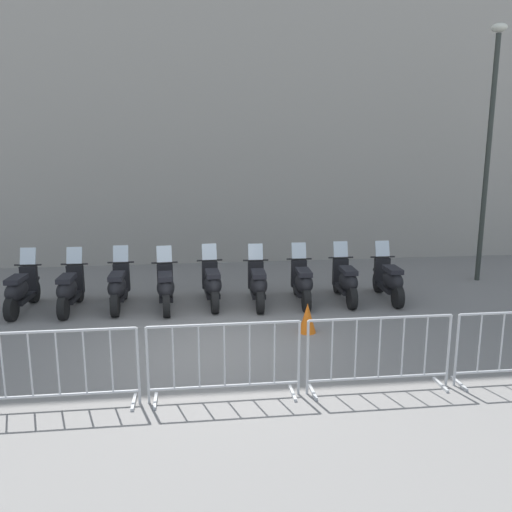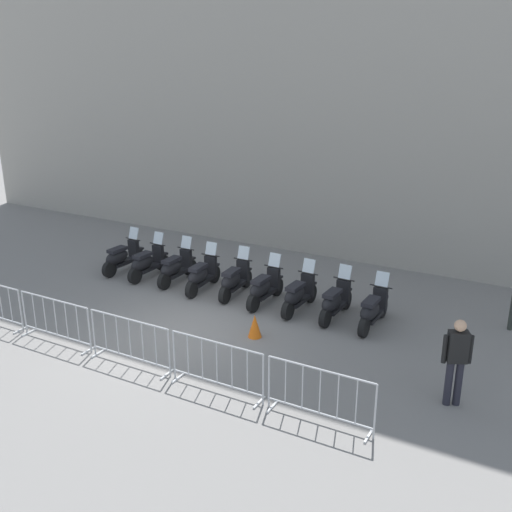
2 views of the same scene
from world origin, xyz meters
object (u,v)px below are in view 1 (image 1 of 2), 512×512
street_lamp (490,132)px  traffic_cone (307,318)px  motorcycle_3 (166,288)px  motorcycle_8 (389,281)px  motorcycle_0 (21,291)px  barrier_segment_3 (379,354)px  motorcycle_5 (258,285)px  barrier_segment_1 (58,370)px  barrier_segment_2 (225,362)px  motorcycle_7 (346,282)px  motorcycle_1 (70,290)px  motorcycle_2 (118,288)px  motorcycle_4 (212,285)px  motorcycle_6 (302,283)px

street_lamp → traffic_cone: size_ratio=11.14×
motorcycle_3 → motorcycle_8: 4.84m
motorcycle_0 → barrier_segment_3: (5.91, -4.40, 0.07)m
motorcycle_5 → barrier_segment_1: motorcycle_5 is taller
motorcycle_3 → barrier_segment_2: size_ratio=0.84×
motorcycle_0 → barrier_segment_2: size_ratio=0.84×
traffic_cone → motorcycle_7: bearing=53.8°
motorcycle_1 → motorcycle_5: bearing=-2.7°
motorcycle_8 → barrier_segment_1: size_ratio=0.84×
motorcycle_8 → motorcycle_3: bearing=178.7°
motorcycle_2 → motorcycle_7: size_ratio=1.00×
motorcycle_5 → motorcycle_7: size_ratio=1.00×
motorcycle_4 → motorcycle_5: bearing=-8.7°
motorcycle_1 → motorcycle_2: 0.97m
motorcycle_5 → motorcycle_1: bearing=177.3°
motorcycle_6 → barrier_segment_2: size_ratio=0.84×
motorcycle_8 → traffic_cone: 2.84m
motorcycle_7 → barrier_segment_2: bearing=-126.2°
motorcycle_1 → motorcycle_8: bearing=-2.1°
motorcycle_5 → motorcycle_7: same height
motorcycle_0 → street_lamp: 11.23m
motorcycle_1 → motorcycle_4: size_ratio=1.00×
motorcycle_3 → motorcycle_8: (4.84, -0.11, 0.00)m
motorcycle_1 → barrier_segment_3: motorcycle_1 is taller
motorcycle_6 → barrier_segment_2: 4.58m
motorcycle_4 → motorcycle_8: 3.87m
motorcycle_7 → motorcycle_3: bearing=179.3°
motorcycle_5 → street_lamp: bearing=13.0°
motorcycle_6 → motorcycle_3: bearing=178.9°
street_lamp → barrier_segment_2: bearing=-141.8°
motorcycle_7 → motorcycle_0: bearing=177.9°
motorcycle_1 → motorcycle_6: bearing=-2.2°
motorcycle_3 → traffic_cone: size_ratio=3.13×
street_lamp → traffic_cone: 6.95m
motorcycle_2 → motorcycle_7: (4.84, -0.22, 0.00)m
motorcycle_2 → traffic_cone: motorcycle_2 is taller
motorcycle_5 → street_lamp: street_lamp is taller
motorcycle_2 → motorcycle_4: 1.94m
motorcycle_0 → barrier_segment_3: size_ratio=0.84×
motorcycle_8 → street_lamp: bearing=25.6°
motorcycle_3 → motorcycle_4: size_ratio=1.00×
motorcycle_1 → barrier_segment_2: size_ratio=0.84×
motorcycle_3 → motorcycle_2: bearing=170.2°
barrier_segment_2 → street_lamp: 9.36m
motorcycle_3 → motorcycle_5: 1.93m
motorcycle_0 → barrier_segment_3: bearing=-36.7°
motorcycle_1 → motorcycle_2: size_ratio=1.00×
motorcycle_7 → barrier_segment_1: 6.55m
motorcycle_7 → barrier_segment_3: size_ratio=0.84×
barrier_segment_1 → barrier_segment_3: size_ratio=1.00×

